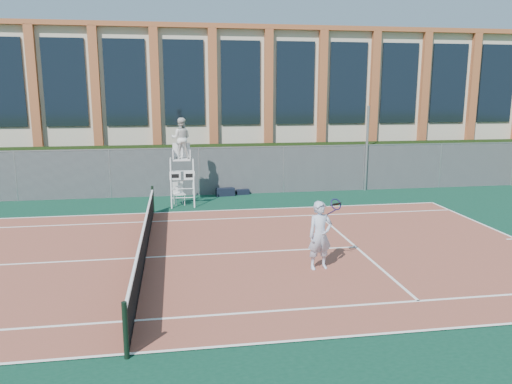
{
  "coord_description": "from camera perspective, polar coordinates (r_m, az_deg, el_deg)",
  "views": [
    {
      "loc": [
        1.01,
        -14.13,
        4.77
      ],
      "look_at": [
        3.74,
        3.0,
        1.26
      ],
      "focal_mm": 35.0,
      "sensor_mm": 36.0,
      "label": 1
    }
  ],
  "objects": [
    {
      "name": "ground",
      "position": [
        14.95,
        -12.56,
        -7.43
      ],
      "size": [
        120.0,
        120.0,
        0.0
      ],
      "primitive_type": "plane",
      "color": "#233814"
    },
    {
      "name": "sports_bag_far",
      "position": [
        23.39,
        -1.53,
        0.0
      ],
      "size": [
        0.63,
        0.35,
        0.24
      ],
      "primitive_type": "cube",
      "rotation": [
        0.0,
        0.0,
        0.15
      ],
      "color": "black",
      "rests_on": "apron"
    },
    {
      "name": "tennis_player",
      "position": [
        13.56,
        7.34,
        -4.92
      ],
      "size": [
        1.06,
        0.74,
        1.87
      ],
      "color": "#AFB9D3",
      "rests_on": "tennis_court"
    },
    {
      "name": "apron",
      "position": [
        15.9,
        -12.36,
        -6.26
      ],
      "size": [
        36.0,
        20.0,
        0.01
      ],
      "primitive_type": "cube",
      "color": "#0B3223",
      "rests_on": "ground"
    },
    {
      "name": "tennis_court",
      "position": [
        14.94,
        -12.57,
        -7.36
      ],
      "size": [
        23.77,
        10.97,
        0.02
      ],
      "primitive_type": "cube",
      "color": "brown",
      "rests_on": "apron"
    },
    {
      "name": "plastic_chair",
      "position": [
        21.48,
        -8.85,
        0.08
      ],
      "size": [
        0.55,
        0.55,
        0.97
      ],
      "color": "silver",
      "rests_on": "apron"
    },
    {
      "name": "umpire_chair",
      "position": [
        21.28,
        -8.56,
        5.82
      ],
      "size": [
        1.04,
        1.6,
        3.73
      ],
      "color": "white",
      "rests_on": "ground"
    },
    {
      "name": "fence",
      "position": [
        23.25,
        -11.44,
        2.14
      ],
      "size": [
        40.0,
        0.06,
        2.2
      ],
      "primitive_type": null,
      "color": "#595E60",
      "rests_on": "ground"
    },
    {
      "name": "hedge",
      "position": [
        24.43,
        -11.34,
        2.58
      ],
      "size": [
        40.0,
        1.4,
        2.2
      ],
      "primitive_type": "cube",
      "color": "black",
      "rests_on": "ground"
    },
    {
      "name": "building",
      "position": [
        32.11,
        -11.04,
        10.12
      ],
      "size": [
        45.0,
        10.6,
        8.22
      ],
      "color": "#BCB49C",
      "rests_on": "ground"
    },
    {
      "name": "sports_bag_near",
      "position": [
        23.12,
        -3.53,
        0.0
      ],
      "size": [
        0.88,
        0.43,
        0.36
      ],
      "primitive_type": "cube",
      "rotation": [
        0.0,
        0.0,
        0.11
      ],
      "color": "black",
      "rests_on": "apron"
    },
    {
      "name": "tennis_net",
      "position": [
        14.79,
        -12.65,
        -5.47
      ],
      "size": [
        0.1,
        11.3,
        1.1
      ],
      "color": "black",
      "rests_on": "ground"
    },
    {
      "name": "steel_pole",
      "position": [
        24.71,
        12.54,
        4.85
      ],
      "size": [
        0.12,
        0.12,
        4.09
      ],
      "primitive_type": "cylinder",
      "color": "#9EA0A5",
      "rests_on": "ground"
    }
  ]
}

